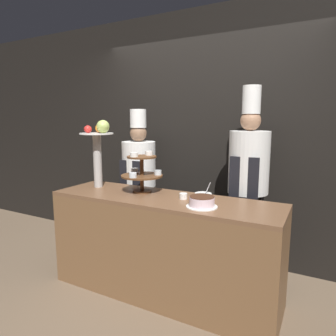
{
  "coord_description": "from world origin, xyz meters",
  "views": [
    {
      "loc": [
        1.25,
        -1.95,
        1.59
      ],
      "look_at": [
        0.0,
        0.4,
        1.16
      ],
      "focal_mm": 32.0,
      "sensor_mm": 36.0,
      "label": 1
    }
  ],
  "objects_px": {
    "fruit_pedestal": "(98,143)",
    "chef_center_left": "(248,179)",
    "tiered_stand": "(142,171)",
    "chef_left": "(139,177)",
    "serving_bowl_far": "(203,196)",
    "cake_round": "(202,202)",
    "cup_white": "(183,196)"
  },
  "relations": [
    {
      "from": "tiered_stand",
      "to": "cake_round",
      "type": "height_order",
      "value": "tiered_stand"
    },
    {
      "from": "cake_round",
      "to": "chef_center_left",
      "type": "height_order",
      "value": "chef_center_left"
    },
    {
      "from": "serving_bowl_far",
      "to": "fruit_pedestal",
      "type": "bearing_deg",
      "value": -177.37
    },
    {
      "from": "cake_round",
      "to": "cup_white",
      "type": "distance_m",
      "value": 0.28
    },
    {
      "from": "tiered_stand",
      "to": "cup_white",
      "type": "height_order",
      "value": "tiered_stand"
    },
    {
      "from": "chef_left",
      "to": "chef_center_left",
      "type": "bearing_deg",
      "value": -0.0
    },
    {
      "from": "cup_white",
      "to": "serving_bowl_far",
      "type": "relative_size",
      "value": 0.45
    },
    {
      "from": "tiered_stand",
      "to": "serving_bowl_far",
      "type": "xyz_separation_m",
      "value": [
        0.61,
        0.03,
        -0.18
      ]
    },
    {
      "from": "fruit_pedestal",
      "to": "cup_white",
      "type": "height_order",
      "value": "fruit_pedestal"
    },
    {
      "from": "fruit_pedestal",
      "to": "cup_white",
      "type": "distance_m",
      "value": 1.05
    },
    {
      "from": "tiered_stand",
      "to": "chef_left",
      "type": "distance_m",
      "value": 0.66
    },
    {
      "from": "fruit_pedestal",
      "to": "chef_center_left",
      "type": "xyz_separation_m",
      "value": [
        1.38,
        0.54,
        -0.33
      ]
    },
    {
      "from": "fruit_pedestal",
      "to": "tiered_stand",
      "type": "bearing_deg",
      "value": 2.23
    },
    {
      "from": "chef_center_left",
      "to": "chef_left",
      "type": "bearing_deg",
      "value": 180.0
    },
    {
      "from": "chef_left",
      "to": "chef_center_left",
      "type": "distance_m",
      "value": 1.26
    },
    {
      "from": "tiered_stand",
      "to": "cup_white",
      "type": "relative_size",
      "value": 5.74
    },
    {
      "from": "tiered_stand",
      "to": "chef_left",
      "type": "height_order",
      "value": "chef_left"
    },
    {
      "from": "cake_round",
      "to": "serving_bowl_far",
      "type": "height_order",
      "value": "serving_bowl_far"
    },
    {
      "from": "cake_round",
      "to": "fruit_pedestal",
      "type": "bearing_deg",
      "value": 171.16
    },
    {
      "from": "chef_left",
      "to": "chef_center_left",
      "type": "relative_size",
      "value": 0.9
    },
    {
      "from": "cup_white",
      "to": "chef_center_left",
      "type": "bearing_deg",
      "value": 53.31
    },
    {
      "from": "fruit_pedestal",
      "to": "chef_left",
      "type": "relative_size",
      "value": 0.4
    },
    {
      "from": "cup_white",
      "to": "chef_center_left",
      "type": "height_order",
      "value": "chef_center_left"
    },
    {
      "from": "tiered_stand",
      "to": "chef_center_left",
      "type": "relative_size",
      "value": 0.21
    },
    {
      "from": "fruit_pedestal",
      "to": "chef_center_left",
      "type": "relative_size",
      "value": 0.36
    },
    {
      "from": "fruit_pedestal",
      "to": "chef_center_left",
      "type": "distance_m",
      "value": 1.52
    },
    {
      "from": "cake_round",
      "to": "serving_bowl_far",
      "type": "distance_m",
      "value": 0.25
    },
    {
      "from": "cup_white",
      "to": "chef_center_left",
      "type": "distance_m",
      "value": 0.71
    },
    {
      "from": "tiered_stand",
      "to": "cup_white",
      "type": "bearing_deg",
      "value": -6.34
    },
    {
      "from": "fruit_pedestal",
      "to": "chef_left",
      "type": "bearing_deg",
      "value": 76.94
    },
    {
      "from": "cake_round",
      "to": "chef_center_left",
      "type": "bearing_deg",
      "value": 75.19
    },
    {
      "from": "serving_bowl_far",
      "to": "chef_center_left",
      "type": "bearing_deg",
      "value": 60.88
    }
  ]
}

